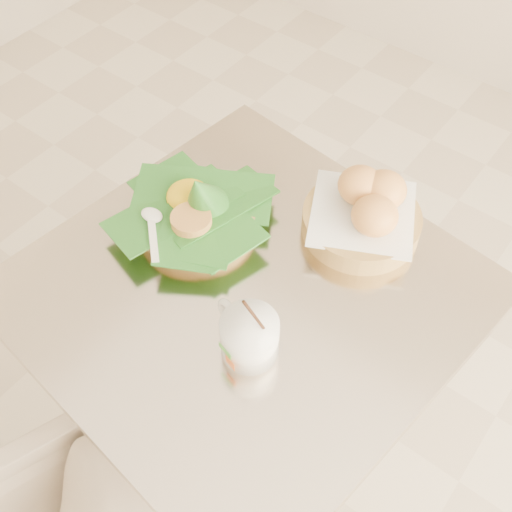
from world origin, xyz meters
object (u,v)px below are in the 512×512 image
Objects in this scene: cafe_table at (247,352)px; coffee_mug at (249,335)px; rice_basket at (196,209)px; bread_basket at (365,212)px.

cafe_table is 0.29m from coffee_mug.
rice_basket reaches higher than cafe_table.
bread_basket reaches higher than cafe_table.
rice_basket is at bearing 159.00° from cafe_table.
bread_basket is at bearing 88.32° from coffee_mug.
bread_basket is (0.25, 0.18, 0.01)m from rice_basket.
rice_basket is at bearing -145.08° from bread_basket.
cafe_table is 0.31m from rice_basket.
coffee_mug is (-0.01, -0.33, -0.00)m from bread_basket.
bread_basket is 0.33m from coffee_mug.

